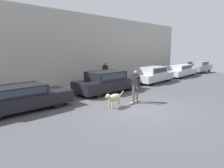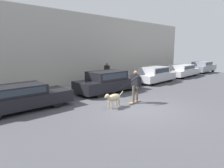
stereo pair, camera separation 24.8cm
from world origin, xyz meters
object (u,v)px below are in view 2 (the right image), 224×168
Objects in this scene: parked_car_0 at (21,98)px; parked_car_2 at (155,75)px; parked_car_3 at (182,71)px; skateboarder at (135,85)px; parked_car_1 at (108,82)px; parked_car_4 at (202,67)px; pedestrian_with_bag at (107,71)px; dog at (113,98)px.

parked_car_0 is 1.09× the size of parked_car_2.
skateboarder is (-10.94, -2.84, 0.37)m from parked_car_3.
parked_car_0 is at bearing -178.22° from parked_car_1.
parked_car_3 is 5.08m from parked_car_4.
skateboarder is (4.63, -2.85, 0.37)m from parked_car_0.
parked_car_2 is at bearing 178.32° from parked_car_3.
parked_car_2 reaches higher than parked_car_0.
pedestrian_with_bag is (-3.06, 2.51, 0.31)m from parked_car_2.
parked_car_2 reaches higher than dog.
parked_car_1 is 5.28m from parked_car_2.
parked_car_4 is (5.08, 0.00, 0.04)m from parked_car_3.
skateboarder is at bearing -167.11° from parked_car_3.
parked_car_3 is at bearing 1.83° from parked_car_0.
parked_car_2 is at bearing 1.75° from parked_car_1.
parked_car_1 is at bearing 178.79° from parked_car_4.
skateboarder reaches higher than dog.
parked_car_1 is (5.44, 0.00, 0.06)m from parked_car_0.
parked_car_2 reaches higher than parked_car_3.
dog is (-17.40, -2.65, -0.14)m from parked_car_4.
skateboarder is 6.15m from pedestrian_with_bag.
parked_car_0 is 0.98× the size of parked_car_1.
parked_car_0 is 5.45m from skateboarder.
skateboarder is at bearing -29.75° from parked_car_0.
parked_car_4 is 2.87× the size of pedestrian_with_bag.
parked_car_0 is 15.57m from parked_car_3.
pedestrian_with_bag is (7.67, 2.50, 0.36)m from parked_car_0.
parked_car_4 is at bearing -17.97° from pedestrian_with_bag.
pedestrian_with_bag is at bearing -133.35° from dog.
parked_car_3 is at bearing -169.43° from skateboarder.
parked_car_3 is at bearing 1.76° from parked_car_1.
parked_car_4 reaches higher than parked_car_3.
parked_car_2 is 1.83× the size of skateboarder.
parked_car_1 is at bearing 1.84° from parked_car_0.
skateboarder reaches higher than parked_car_3.
dog is (-7.47, -2.65, -0.15)m from parked_car_2.
parked_car_1 is 10.13m from parked_car_3.
parked_car_1 reaches higher than dog.
parked_car_1 reaches higher than parked_car_2.
parked_car_3 is 1.04× the size of parked_car_4.
dog is 1.47m from skateboarder.
skateboarder is at bearing -104.21° from parked_car_1.
parked_car_4 is at bearing -174.13° from dog.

